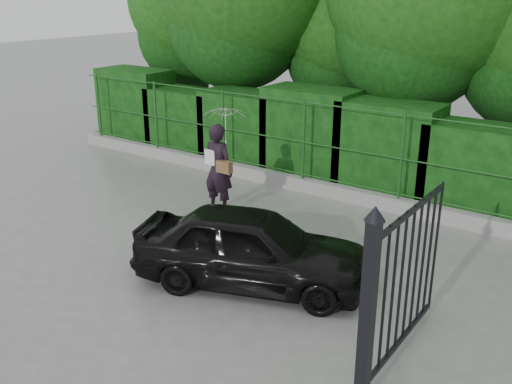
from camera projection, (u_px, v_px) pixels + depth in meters
The scene contains 7 objects.
ground at pixel (149, 257), 9.91m from camera, with size 80.00×80.00×0.00m, color gray.
kerb at pixel (288, 181), 13.32m from camera, with size 14.00×0.25×0.30m, color #9E9E99.
fence at pixel (297, 139), 12.84m from camera, with size 14.13×0.06×1.80m.
hedge at pixel (313, 137), 13.76m from camera, with size 14.20×1.20×2.23m.
gate at pixel (386, 290), 6.45m from camera, with size 0.22×2.33×2.36m.
woman at pixel (222, 148), 11.39m from camera, with size 0.93×0.88×2.23m.
car at pixel (252, 247), 8.82m from camera, with size 1.47×3.66×1.25m, color black.
Camera 1 is at (6.69, -6.22, 4.41)m, focal length 40.00 mm.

